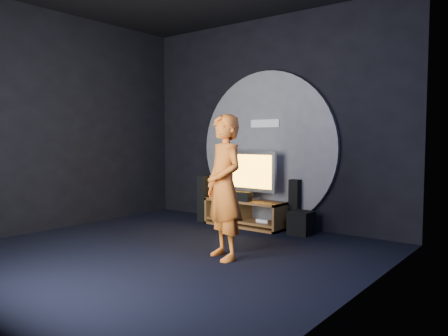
% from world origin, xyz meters
% --- Properties ---
extents(floor, '(5.00, 5.00, 0.00)m').
position_xyz_m(floor, '(0.00, 0.00, 0.00)').
color(floor, black).
rests_on(floor, ground).
extents(back_wall, '(5.00, 0.04, 3.50)m').
position_xyz_m(back_wall, '(0.00, 2.50, 1.75)').
color(back_wall, black).
rests_on(back_wall, ground).
extents(left_wall, '(0.04, 5.00, 3.50)m').
position_xyz_m(left_wall, '(-2.50, 0.00, 1.75)').
color(left_wall, black).
rests_on(left_wall, ground).
extents(right_wall, '(0.04, 5.00, 3.50)m').
position_xyz_m(right_wall, '(2.50, 0.00, 1.75)').
color(right_wall, black).
rests_on(right_wall, ground).
extents(wall_disc_panel, '(2.60, 0.11, 2.60)m').
position_xyz_m(wall_disc_panel, '(0.00, 2.44, 1.30)').
color(wall_disc_panel, '#515156').
rests_on(wall_disc_panel, ground).
extents(media_console, '(1.40, 0.45, 0.45)m').
position_xyz_m(media_console, '(-0.16, 2.05, 0.19)').
color(media_console, brown).
rests_on(media_console, ground).
extents(tv, '(1.09, 0.22, 0.81)m').
position_xyz_m(tv, '(-0.17, 2.12, 0.89)').
color(tv, '#AAAAB2').
rests_on(tv, media_console).
extents(center_speaker, '(0.40, 0.15, 0.15)m').
position_xyz_m(center_speaker, '(-0.17, 1.90, 0.53)').
color(center_speaker, black).
rests_on(center_speaker, media_console).
extents(remote, '(0.18, 0.05, 0.02)m').
position_xyz_m(remote, '(-0.73, 1.93, 0.46)').
color(remote, black).
rests_on(remote, media_console).
extents(tower_speaker_left, '(0.16, 0.18, 0.81)m').
position_xyz_m(tower_speaker_left, '(-1.00, 1.97, 0.41)').
color(tower_speaker_left, black).
rests_on(tower_speaker_left, ground).
extents(tower_speaker_right, '(0.16, 0.18, 0.81)m').
position_xyz_m(tower_speaker_right, '(0.61, 2.35, 0.41)').
color(tower_speaker_right, black).
rests_on(tower_speaker_right, ground).
extents(subwoofer, '(0.33, 0.33, 0.36)m').
position_xyz_m(subwoofer, '(0.87, 2.08, 0.18)').
color(subwoofer, black).
rests_on(subwoofer, ground).
extents(player, '(0.76, 0.65, 1.77)m').
position_xyz_m(player, '(0.74, 0.31, 0.88)').
color(player, orange).
rests_on(player, ground).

